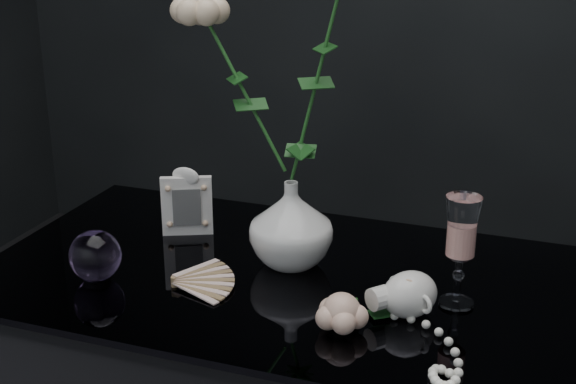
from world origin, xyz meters
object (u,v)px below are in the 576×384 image
at_px(loose_rose, 341,312).
at_px(picture_frame, 187,201).
at_px(paperweight, 95,256).
at_px(vase, 291,224).
at_px(wine_glass, 460,252).
at_px(pearl_jar, 410,292).

bearing_deg(loose_rose, picture_frame, 140.08).
height_order(picture_frame, paperweight, picture_frame).
xyz_separation_m(picture_frame, loose_rose, (0.37, -0.24, -0.04)).
distance_m(vase, wine_glass, 0.30).
bearing_deg(paperweight, pearl_jar, 6.66).
distance_m(wine_glass, picture_frame, 0.53).
height_order(wine_glass, paperweight, wine_glass).
height_order(wine_glass, loose_rose, wine_glass).
distance_m(vase, paperweight, 0.33).
relative_size(wine_glass, loose_rose, 1.05).
xyz_separation_m(wine_glass, picture_frame, (-0.52, 0.11, -0.02)).
xyz_separation_m(loose_rose, pearl_jar, (0.08, 0.08, 0.01)).
distance_m(loose_rose, pearl_jar, 0.12).
distance_m(paperweight, pearl_jar, 0.52).
xyz_separation_m(vase, picture_frame, (-0.23, 0.06, -0.01)).
height_order(picture_frame, pearl_jar, picture_frame).
xyz_separation_m(vase, paperweight, (-0.28, -0.17, -0.03)).
xyz_separation_m(vase, loose_rose, (0.15, -0.19, -0.05)).
bearing_deg(pearl_jar, wine_glass, 82.29).
bearing_deg(vase, loose_rose, -52.02).
xyz_separation_m(vase, wine_glass, (0.29, -0.05, 0.01)).
relative_size(vase, loose_rose, 0.88).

